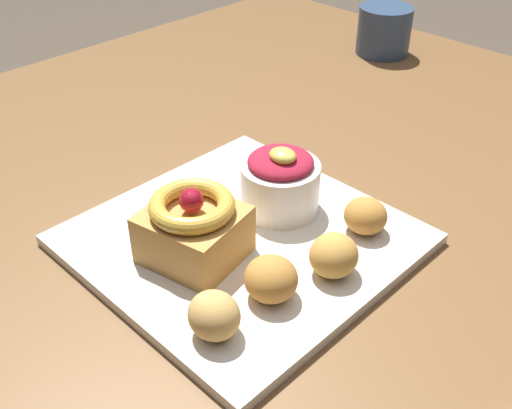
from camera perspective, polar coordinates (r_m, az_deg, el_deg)
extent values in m
cube|color=brown|center=(0.73, 11.75, -0.67)|extent=(1.30, 1.02, 0.04)
cylinder|color=brown|center=(1.50, 1.73, 3.53)|extent=(0.07, 0.07, 0.69)
cube|color=silver|center=(0.63, -1.28, -3.28)|extent=(0.30, 0.30, 0.01)
cube|color=#C68E47|center=(0.59, -5.79, -2.81)|extent=(0.10, 0.10, 0.05)
torus|color=gold|center=(0.57, -5.99, -0.11)|extent=(0.10, 0.10, 0.02)
sphere|color=maroon|center=(0.56, -6.03, 0.38)|extent=(0.02, 0.02, 0.02)
cylinder|color=white|center=(0.65, 2.25, 1.65)|extent=(0.08, 0.08, 0.05)
ellipsoid|color=#A31E33|center=(0.63, 2.31, 3.98)|extent=(0.07, 0.07, 0.02)
ellipsoid|color=#E5CC56|center=(0.62, 2.50, 4.57)|extent=(0.03, 0.03, 0.01)
ellipsoid|color=#BC7F38|center=(0.63, 10.15, -1.04)|extent=(0.04, 0.04, 0.04)
ellipsoid|color=gold|center=(0.57, 7.24, -4.72)|extent=(0.05, 0.05, 0.04)
ellipsoid|color=#BC7F38|center=(0.54, 1.40, -6.93)|extent=(0.05, 0.05, 0.04)
ellipsoid|color=tan|center=(0.51, -3.92, -10.26)|extent=(0.05, 0.04, 0.04)
cylinder|color=#334766|center=(1.11, 11.83, 15.57)|extent=(0.09, 0.09, 0.08)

